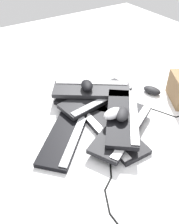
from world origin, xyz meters
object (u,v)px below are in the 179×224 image
keyboard_0 (66,134)px  keyboard_6 (123,116)px  keyboard_2 (94,102)px  keyboard_5 (122,128)px  mouse_2 (87,85)px  mouse_0 (152,90)px  mouse_3 (113,113)px  mouse_1 (122,114)px  keyboard_4 (91,89)px  keyboard_3 (96,98)px  keyboard_1 (111,130)px

keyboard_0 → keyboard_6: keyboard_6 is taller
keyboard_0 → keyboard_6: size_ratio=0.97×
keyboard_2 → keyboard_6: (-0.01, 0.24, 0.06)m
keyboard_5 → mouse_2: mouse_2 is taller
mouse_0 → keyboard_2: bearing=55.6°
keyboard_0 → mouse_0: size_ratio=3.84×
keyboard_5 → mouse_3: (0.02, -0.05, 0.07)m
keyboard_6 → mouse_1: 0.05m
keyboard_4 → mouse_2: bearing=-7.2°
keyboard_3 → keyboard_5: same height
keyboard_1 → keyboard_5: (-0.03, 0.04, 0.03)m
mouse_0 → mouse_1: bearing=93.8°
mouse_0 → mouse_2: bearing=49.3°
keyboard_5 → mouse_3: mouse_3 is taller
mouse_1 → keyboard_5: bearing=-160.3°
keyboard_1 → keyboard_5: keyboard_5 is taller
keyboard_3 → mouse_0: 0.36m
keyboard_6 → keyboard_4: bearing=-90.1°
keyboard_1 → keyboard_2: (-0.06, -0.24, 0.00)m
keyboard_3 → mouse_1: mouse_1 is taller
keyboard_1 → keyboard_6: keyboard_6 is taller
keyboard_4 → keyboard_6: same height
keyboard_3 → mouse_3: mouse_3 is taller
keyboard_3 → mouse_1: size_ratio=4.14×
keyboard_6 → mouse_1: mouse_1 is taller
keyboard_1 → keyboard_4: (-0.07, -0.29, 0.06)m
keyboard_3 → mouse_1: 0.27m
keyboard_0 → keyboard_3: size_ratio=0.93×
keyboard_4 → mouse_3: (0.06, 0.28, 0.04)m
mouse_0 → mouse_2: (0.38, -0.15, 0.09)m
keyboard_0 → mouse_3: 0.26m
mouse_1 → keyboard_4: bearing=41.8°
keyboard_1 → mouse_2: 0.31m
keyboard_2 → mouse_3: bearing=79.2°
keyboard_5 → mouse_3: bearing=-70.3°
mouse_3 → keyboard_0: bearing=151.4°
keyboard_0 → keyboard_5: size_ratio=0.92×
keyboard_1 → keyboard_4: bearing=-103.9°
keyboard_5 → mouse_3: size_ratio=4.18×
keyboard_2 → keyboard_4: bearing=-104.0°
keyboard_2 → keyboard_6: keyboard_6 is taller
mouse_2 → mouse_3: 0.28m
keyboard_6 → mouse_3: (0.06, -0.01, 0.04)m
keyboard_5 → keyboard_6: (-0.04, -0.04, 0.03)m
keyboard_2 → mouse_0: size_ratio=3.98×
keyboard_2 → keyboard_3: (-0.02, 0.00, 0.03)m
keyboard_0 → keyboard_2: bearing=-151.2°
keyboard_0 → mouse_1: bearing=156.0°
keyboard_0 → keyboard_2: 0.30m
keyboard_0 → keyboard_4: 0.34m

